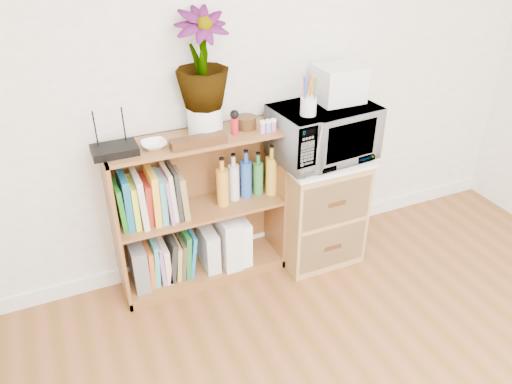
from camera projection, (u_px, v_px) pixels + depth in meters
skirting_board at (246, 242)px, 3.38m from camera, size 4.00×0.02×0.10m
bookshelf at (200, 212)px, 2.93m from camera, size 1.00×0.30×0.95m
wicker_unit at (316, 208)px, 3.19m from camera, size 0.50×0.45×0.70m
microwave at (323, 132)px, 2.91m from camera, size 0.61×0.44×0.32m
pen_cup at (308, 106)px, 2.70m from camera, size 0.09×0.09×0.10m
small_appliance at (339, 84)px, 2.86m from camera, size 0.26×0.22×0.21m
router at (114, 150)px, 2.51m from camera, size 0.23×0.15×0.04m
white_bowl at (154, 145)px, 2.57m from camera, size 0.13×0.13×0.03m
plant_pot at (205, 121)px, 2.68m from camera, size 0.19×0.19×0.16m
potted_plant at (202, 60)px, 2.51m from camera, size 0.28×0.28×0.50m
trinket_box at (199, 141)px, 2.59m from camera, size 0.30×0.08×0.05m
kokeshi_doll at (235, 126)px, 2.70m from camera, size 0.04×0.04×0.09m
wooden_bowl at (246, 122)px, 2.78m from camera, size 0.12×0.12×0.07m
paint_jars at (268, 127)px, 2.73m from camera, size 0.12×0.04×0.06m
file_box at (138, 264)px, 2.93m from camera, size 0.08×0.23×0.28m
magazine_holder_left at (209, 248)px, 3.07m from camera, size 0.08×0.21×0.26m
magazine_holder_mid at (227, 239)px, 3.10m from camera, size 0.11×0.27×0.33m
magazine_holder_right at (238, 238)px, 3.13m from camera, size 0.10×0.24×0.30m
cookbooks at (150, 197)px, 2.75m from camera, size 0.38×0.20×0.31m
liquor_bottles at (246, 176)px, 2.94m from camera, size 0.38×0.07×0.31m
lower_books at (169, 257)px, 3.00m from camera, size 0.30×0.19×0.29m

